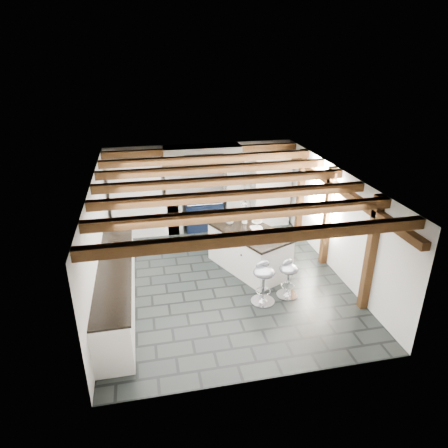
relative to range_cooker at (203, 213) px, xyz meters
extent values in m
plane|color=black|center=(0.00, -2.68, -0.47)|extent=(6.00, 6.00, 0.00)
plane|color=silver|center=(0.00, 0.32, 0.68)|extent=(5.00, 0.00, 5.00)
plane|color=silver|center=(-2.50, -2.68, 0.68)|extent=(0.00, 6.00, 6.00)
plane|color=silver|center=(2.50, -2.68, 0.68)|extent=(0.00, 6.00, 6.00)
plane|color=white|center=(0.00, -2.68, 1.83)|extent=(6.00, 6.00, 0.00)
cube|color=white|center=(-0.80, 0.02, 0.48)|extent=(0.40, 0.60, 1.90)
cube|color=white|center=(0.80, 0.02, 0.48)|extent=(0.40, 0.60, 1.90)
cube|color=#533417|center=(0.00, 0.02, 1.52)|extent=(2.10, 0.65, 0.18)
cube|color=white|center=(0.00, 0.02, 1.68)|extent=(2.00, 0.60, 0.31)
cube|color=black|center=(0.00, -0.30, 1.58)|extent=(1.00, 0.03, 0.22)
cube|color=silver|center=(0.00, -0.31, 1.58)|extent=(0.90, 0.01, 0.14)
cube|color=white|center=(-1.75, 0.02, 0.53)|extent=(1.30, 0.58, 2.00)
cube|color=white|center=(1.90, 0.02, 0.53)|extent=(1.00, 0.58, 2.00)
cube|color=white|center=(-2.20, -3.28, -0.03)|extent=(0.60, 3.80, 0.88)
cube|color=black|center=(-2.20, -3.28, 0.43)|extent=(0.64, 3.80, 0.04)
cube|color=white|center=(-1.05, 0.02, -0.03)|extent=(0.70, 0.60, 0.88)
cube|color=black|center=(-1.05, 0.02, 0.43)|extent=(0.74, 0.64, 0.04)
cube|color=#533417|center=(2.42, -2.68, 1.48)|extent=(0.15, 5.80, 0.14)
plane|color=white|center=(2.48, -2.08, 1.08)|extent=(0.00, 0.90, 0.90)
cube|color=#533417|center=(0.00, -5.28, 1.74)|extent=(5.00, 0.16, 0.16)
cube|color=#533417|center=(0.00, -4.41, 1.74)|extent=(5.00, 0.16, 0.16)
cube|color=#533417|center=(0.00, -3.54, 1.74)|extent=(5.00, 0.16, 0.16)
cube|color=#533417|center=(0.00, -2.68, 1.74)|extent=(5.00, 0.16, 0.16)
cube|color=#533417|center=(0.00, -1.81, 1.74)|extent=(5.00, 0.16, 0.16)
cube|color=#533417|center=(0.00, -0.94, 1.74)|extent=(5.00, 0.16, 0.16)
cube|color=#533417|center=(0.00, -0.08, 1.74)|extent=(5.00, 0.16, 0.16)
cube|color=#533417|center=(2.42, -4.28, 0.68)|extent=(0.15, 0.15, 2.30)
cube|color=#533417|center=(2.42, -2.48, 0.68)|extent=(0.15, 0.15, 2.30)
cube|color=#533417|center=(2.42, -0.88, 0.68)|extent=(0.15, 0.15, 2.30)
cylinder|color=black|center=(0.45, -2.73, 1.46)|extent=(0.01, 0.01, 0.56)
cylinder|color=white|center=(0.45, -2.73, 1.13)|extent=(0.09, 0.09, 0.22)
cylinder|color=black|center=(0.50, -2.43, 1.46)|extent=(0.01, 0.01, 0.56)
cylinder|color=white|center=(0.50, -2.43, 1.13)|extent=(0.09, 0.09, 0.22)
cylinder|color=black|center=(0.55, -2.13, 1.46)|extent=(0.01, 0.01, 0.56)
cylinder|color=white|center=(0.55, -2.13, 1.13)|extent=(0.09, 0.09, 0.22)
cube|color=black|center=(0.00, 0.00, -0.02)|extent=(1.00, 0.60, 0.90)
ellipsoid|color=silver|center=(-0.25, 0.00, 0.46)|extent=(0.28, 0.28, 0.11)
ellipsoid|color=silver|center=(0.25, 0.00, 0.46)|extent=(0.28, 0.28, 0.11)
cylinder|color=silver|center=(0.00, -0.32, 0.35)|extent=(0.95, 0.03, 0.03)
cube|color=black|center=(-0.25, -0.30, -0.02)|extent=(0.35, 0.02, 0.30)
cube|color=black|center=(0.25, -0.30, -0.02)|extent=(0.35, 0.02, 0.30)
cube|color=white|center=(0.65, -2.39, -0.01)|extent=(1.62, 2.08, 0.91)
cube|color=black|center=(0.65, -2.39, 0.47)|extent=(1.73, 2.19, 0.05)
imported|color=white|center=(0.29, -1.98, 0.59)|extent=(0.25, 0.25, 0.20)
ellipsoid|color=#E45320|center=(0.29, -1.98, 0.75)|extent=(0.21, 0.21, 0.12)
cylinder|color=white|center=(0.64, -1.99, 0.59)|extent=(0.12, 0.12, 0.19)
imported|color=white|center=(0.78, -2.44, 0.53)|extent=(0.35, 0.35, 0.07)
cylinder|color=white|center=(0.86, -2.23, 0.55)|extent=(0.05, 0.05, 0.10)
cylinder|color=white|center=(0.86, -2.23, 0.61)|extent=(0.23, 0.23, 0.02)
cylinder|color=#CCB788|center=(0.86, -2.23, 0.65)|extent=(0.18, 0.18, 0.07)
cylinder|color=silver|center=(1.12, -3.63, -0.45)|extent=(0.43, 0.43, 0.03)
cone|color=silver|center=(1.12, -3.63, -0.41)|extent=(0.19, 0.19, 0.08)
cylinder|color=silver|center=(1.12, -3.63, -0.15)|extent=(0.05, 0.05, 0.53)
torus|color=silver|center=(1.12, -3.63, -0.23)|extent=(0.27, 0.27, 0.02)
ellipsoid|color=gray|center=(1.12, -3.63, 0.15)|extent=(0.51, 0.51, 0.17)
ellipsoid|color=gray|center=(1.08, -3.54, 0.25)|extent=(0.29, 0.21, 0.15)
cylinder|color=silver|center=(0.58, -3.74, -0.45)|extent=(0.47, 0.47, 0.03)
cone|color=silver|center=(0.58, -3.74, -0.40)|extent=(0.21, 0.21, 0.09)
cylinder|color=silver|center=(0.58, -3.74, -0.11)|extent=(0.05, 0.05, 0.59)
torus|color=silver|center=(0.58, -3.74, -0.21)|extent=(0.30, 0.30, 0.02)
ellipsoid|color=gray|center=(0.58, -3.74, 0.22)|extent=(0.51, 0.51, 0.19)
ellipsoid|color=gray|center=(0.55, -3.63, 0.32)|extent=(0.32, 0.18, 0.16)
camera|label=1|loc=(-1.52, -10.03, 4.14)|focal=32.00mm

